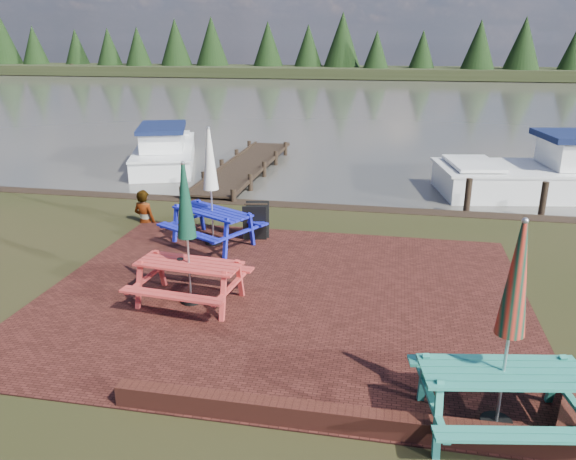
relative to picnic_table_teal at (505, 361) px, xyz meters
The scene contains 13 objects.
ground 4.11m from the picnic_table_teal, 146.66° to the left, with size 120.00×120.00×0.00m, color black.
paving 4.72m from the picnic_table_teal, 136.26° to the left, with size 9.00×7.50×0.02m, color #331410.
brick_wall 1.46m from the picnic_table_teal, 169.81° to the right, with size 6.21×1.79×0.30m.
water 39.35m from the picnic_table_teal, 94.88° to the left, with size 120.00×60.00×0.02m, color #424039.
far_treeline 68.32m from the picnic_table_teal, 92.81° to the left, with size 120.00×10.00×8.10m.
picnic_table_teal is the anchor object (origin of this frame).
picnic_table_red 5.60m from the picnic_table_teal, 152.15° to the left, with size 2.04×1.86×2.61m.
picnic_table_blue 7.91m from the picnic_table_teal, 134.22° to the left, with size 2.56×2.47×2.72m.
chalkboard 7.70m from the picnic_table_teal, 126.71° to the left, with size 0.59×0.62×0.90m.
jetty 15.14m from the picnic_table_teal, 116.93° to the left, with size 1.76×9.08×1.00m.
boat_jetty 17.74m from the picnic_table_teal, 125.68° to the left, with size 4.08×6.67×1.83m.
boat_near 13.36m from the picnic_table_teal, 71.70° to the left, with size 8.46×4.15×2.19m.
person 10.41m from the picnic_table_teal, 138.50° to the left, with size 0.63×0.41×1.73m, color gray.
Camera 1 is at (1.89, -8.40, 4.61)m, focal length 35.00 mm.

